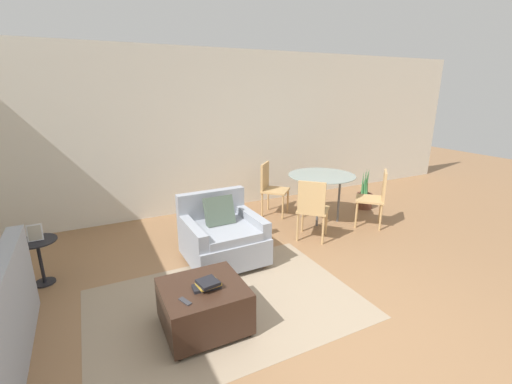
% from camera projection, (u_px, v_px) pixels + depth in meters
% --- Properties ---
extents(ground_plane, '(20.00, 20.00, 0.00)m').
position_uv_depth(ground_plane, '(336.00, 336.00, 3.02)').
color(ground_plane, '#936B47').
extents(wall_back, '(12.00, 0.06, 2.75)m').
position_uv_depth(wall_back, '(199.00, 133.00, 5.83)').
color(wall_back, silver).
rests_on(wall_back, ground_plane).
extents(area_rug, '(2.65, 1.84, 0.01)m').
position_uv_depth(area_rug, '(226.00, 303.00, 3.48)').
color(area_rug, gray).
rests_on(area_rug, ground_plane).
extents(armchair, '(0.92, 0.92, 0.83)m').
position_uv_depth(armchair, '(222.00, 236.00, 4.28)').
color(armchair, '#999EA8').
rests_on(armchair, ground_plane).
extents(ottoman, '(0.72, 0.67, 0.43)m').
position_uv_depth(ottoman, '(204.00, 305.00, 3.08)').
color(ottoman, '#382319').
rests_on(ottoman, ground_plane).
extents(book_stack, '(0.25, 0.19, 0.08)m').
position_uv_depth(book_stack, '(208.00, 284.00, 2.98)').
color(book_stack, black).
rests_on(book_stack, ottoman).
extents(tv_remote_primary, '(0.09, 0.14, 0.01)m').
position_uv_depth(tv_remote_primary, '(185.00, 301.00, 2.80)').
color(tv_remote_primary, '#333338').
rests_on(tv_remote_primary, ottoman).
extents(tv_remote_secondary, '(0.11, 0.14, 0.01)m').
position_uv_depth(tv_remote_secondary, '(209.00, 280.00, 3.10)').
color(tv_remote_secondary, '#B7B7BC').
rests_on(tv_remote_secondary, ottoman).
extents(side_table, '(0.40, 0.40, 0.53)m').
position_uv_depth(side_table, '(39.00, 254.00, 3.74)').
color(side_table, black).
rests_on(side_table, ground_plane).
extents(picture_frame, '(0.15, 0.07, 0.18)m').
position_uv_depth(picture_frame, '(35.00, 233.00, 3.67)').
color(picture_frame, silver).
rests_on(picture_frame, side_table).
extents(dining_table, '(1.08, 1.08, 0.77)m').
position_uv_depth(dining_table, '(321.00, 180.00, 5.54)').
color(dining_table, '#8C9E99').
rests_on(dining_table, ground_plane).
extents(dining_chair_near_left, '(0.59, 0.59, 0.90)m').
position_uv_depth(dining_chair_near_left, '(312.00, 206.00, 4.80)').
color(dining_chair_near_left, tan).
rests_on(dining_chair_near_left, ground_plane).
extents(dining_chair_near_right, '(0.59, 0.59, 0.90)m').
position_uv_depth(dining_chair_near_right, '(376.00, 195.00, 5.32)').
color(dining_chair_near_right, tan).
rests_on(dining_chair_near_right, ground_plane).
extents(dining_chair_far_left, '(0.59, 0.59, 0.90)m').
position_uv_depth(dining_chair_far_left, '(270.00, 185.00, 5.84)').
color(dining_chair_far_left, tan).
rests_on(dining_chair_far_left, ground_plane).
extents(potted_plant_small, '(0.28, 0.28, 0.75)m').
position_uv_depth(potted_plant_small, '(364.00, 197.00, 6.22)').
color(potted_plant_small, brown).
rests_on(potted_plant_small, ground_plane).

